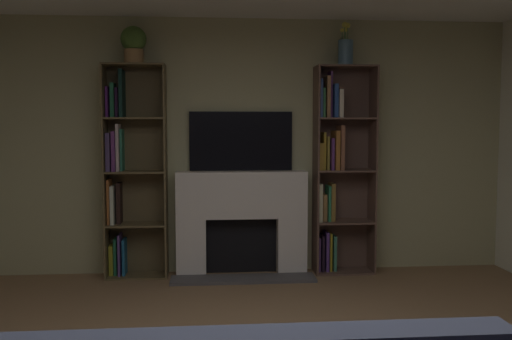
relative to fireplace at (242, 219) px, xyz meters
The scene contains 7 objects.
wall_back_accent 0.77m from the fireplace, 90.00° to the left, with size 5.78×0.06×2.65m, color tan.
fireplace is the anchor object (origin of this frame).
tv 0.81m from the fireplace, 90.00° to the left, with size 1.07×0.06×0.62m, color black.
bookshelf_left 1.25m from the fireplace, behind, with size 0.62×0.30×2.16m.
bookshelf_right 1.13m from the fireplace, ahead, with size 0.62×0.32×2.16m.
potted_plant 2.09m from the fireplace, behind, with size 0.25×0.25×0.37m.
vase_with_flowers 2.04m from the fireplace, ahead, with size 0.15×0.15×0.44m.
Camera 1 is at (-0.33, -2.69, 1.54)m, focal length 39.32 mm.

